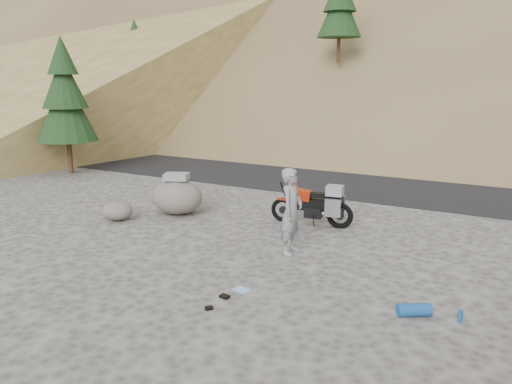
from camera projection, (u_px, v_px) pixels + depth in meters
ground at (274, 261)px, 9.85m from camera, size 140.00×140.00×0.00m
road at (392, 181)px, 17.49m from camera, size 120.00×7.00×0.05m
conifer_verge at (65, 96)px, 18.29m from camera, size 2.20×2.20×5.04m
motorcycle at (315, 204)px, 12.13m from camera, size 2.07×0.76×1.23m
man at (291, 253)px, 10.32m from camera, size 0.46×0.67×1.78m
boulder at (177, 196)px, 13.20m from camera, size 1.63×1.47×1.10m
small_rock at (117, 211)px, 12.66m from camera, size 0.94×0.87×0.48m
gear_blue_mat at (414, 310)px, 7.55m from camera, size 0.54×0.44×0.20m
gear_bottle at (460, 316)px, 7.36m from camera, size 0.09×0.09×0.19m
gear_glove_a at (225, 296)px, 8.20m from camera, size 0.17×0.14×0.04m
gear_glove_b at (209, 308)px, 7.79m from camera, size 0.15×0.15×0.04m
gear_blue_cloth at (242, 290)px, 8.50m from camera, size 0.32×0.27×0.01m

